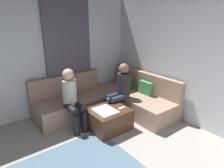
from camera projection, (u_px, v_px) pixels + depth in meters
wall_left at (5, 59)px, 3.79m from camera, size 0.12×6.00×2.70m
curtain_panel at (69, 57)px, 4.49m from camera, size 0.06×1.10×2.50m
sectional_couch at (109, 100)px, 4.57m from camera, size 2.10×2.55×0.87m
ottoman at (107, 118)px, 3.88m from camera, size 0.76×0.76×0.42m
folded_blanket at (105, 111)px, 3.67m from camera, size 0.44×0.36×0.04m
coffee_mug at (108, 100)px, 4.07m from camera, size 0.08×0.08×0.10m
game_remote at (122, 108)px, 3.80m from camera, size 0.05×0.15×0.02m
person_on_couch_back at (120, 88)px, 4.22m from camera, size 0.30×0.60×1.20m
person_on_couch_side at (72, 97)px, 3.76m from camera, size 0.60×0.30×1.20m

